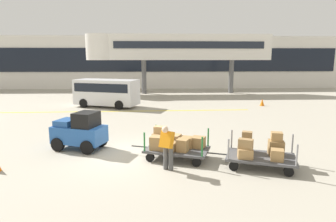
{
  "coord_description": "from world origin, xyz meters",
  "views": [
    {
      "loc": [
        1.09,
        -11.11,
        3.76
      ],
      "look_at": [
        1.78,
        3.54,
        1.09
      ],
      "focal_mm": 31.42,
      "sensor_mm": 36.0,
      "label": 1
    }
  ],
  "objects_px": {
    "baggage_cart_lead": "(174,144)",
    "shuttle_van": "(107,91)",
    "baggage_handler": "(167,146)",
    "baggage_cart_middle": "(260,151)",
    "safety_cone_far": "(262,102)",
    "baggage_tug": "(80,131)"
  },
  "relations": [
    {
      "from": "baggage_cart_middle",
      "to": "baggage_handler",
      "type": "distance_m",
      "value": 3.27
    },
    {
      "from": "shuttle_van",
      "to": "safety_cone_far",
      "type": "xyz_separation_m",
      "value": [
        12.19,
        -0.15,
        -0.96
      ]
    },
    {
      "from": "safety_cone_far",
      "to": "baggage_cart_lead",
      "type": "bearing_deg",
      "value": -123.16
    },
    {
      "from": "baggage_handler",
      "to": "shuttle_van",
      "type": "height_order",
      "value": "shuttle_van"
    },
    {
      "from": "baggage_tug",
      "to": "baggage_cart_lead",
      "type": "xyz_separation_m",
      "value": [
        3.83,
        -1.29,
        -0.21
      ]
    },
    {
      "from": "safety_cone_far",
      "to": "baggage_tug",
      "type": "bearing_deg",
      "value": -137.56
    },
    {
      "from": "baggage_handler",
      "to": "safety_cone_far",
      "type": "xyz_separation_m",
      "value": [
        8.1,
        13.15,
        -0.59
      ]
    },
    {
      "from": "baggage_cart_lead",
      "to": "shuttle_van",
      "type": "relative_size",
      "value": 0.6
    },
    {
      "from": "safety_cone_far",
      "to": "baggage_handler",
      "type": "bearing_deg",
      "value": -121.64
    },
    {
      "from": "baggage_cart_lead",
      "to": "shuttle_van",
      "type": "height_order",
      "value": "shuttle_van"
    },
    {
      "from": "baggage_cart_middle",
      "to": "safety_cone_far",
      "type": "height_order",
      "value": "baggage_cart_middle"
    },
    {
      "from": "baggage_cart_lead",
      "to": "baggage_cart_middle",
      "type": "distance_m",
      "value": 3.11
    },
    {
      "from": "baggage_tug",
      "to": "shuttle_van",
      "type": "bearing_deg",
      "value": 93.08
    },
    {
      "from": "baggage_tug",
      "to": "baggage_handler",
      "type": "relative_size",
      "value": 1.5
    },
    {
      "from": "baggage_cart_lead",
      "to": "baggage_cart_middle",
      "type": "xyz_separation_m",
      "value": [
        2.92,
        -1.06,
        0.01
      ]
    },
    {
      "from": "baggage_tug",
      "to": "baggage_cart_lead",
      "type": "relative_size",
      "value": 0.76
    },
    {
      "from": "baggage_tug",
      "to": "safety_cone_far",
      "type": "height_order",
      "value": "baggage_tug"
    },
    {
      "from": "baggage_cart_middle",
      "to": "shuttle_van",
      "type": "xyz_separation_m",
      "value": [
        -7.33,
        13.11,
        0.68
      ]
    },
    {
      "from": "baggage_cart_lead",
      "to": "baggage_handler",
      "type": "bearing_deg",
      "value": -104.68
    },
    {
      "from": "shuttle_van",
      "to": "baggage_tug",
      "type": "bearing_deg",
      "value": -86.92
    },
    {
      "from": "baggage_cart_middle",
      "to": "baggage_cart_lead",
      "type": "bearing_deg",
      "value": 160.09
    },
    {
      "from": "baggage_cart_lead",
      "to": "safety_cone_far",
      "type": "xyz_separation_m",
      "value": [
        7.78,
        11.9,
        -0.27
      ]
    }
  ]
}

